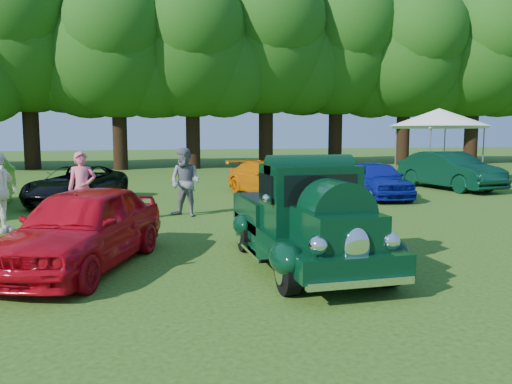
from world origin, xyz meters
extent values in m
plane|color=#244911|center=(0.00, 0.00, 0.00)|extent=(120.00, 120.00, 0.00)
cylinder|color=black|center=(0.09, -2.18, 0.35)|extent=(0.21, 0.71, 0.71)
cylinder|color=black|center=(1.67, -2.18, 0.35)|extent=(0.21, 0.71, 0.71)
cylinder|color=black|center=(0.09, 0.54, 0.35)|extent=(0.21, 0.71, 0.71)
cylinder|color=black|center=(1.67, 0.54, 0.35)|extent=(0.21, 0.71, 0.71)
cube|color=black|center=(0.88, -0.75, 0.50)|extent=(1.64, 4.30, 0.32)
cube|color=black|center=(0.88, -2.03, 0.88)|extent=(1.05, 1.38, 0.59)
cube|color=black|center=(0.88, -0.87, 1.20)|extent=(1.49, 1.10, 1.15)
cube|color=black|center=(0.88, -1.40, 1.40)|extent=(1.24, 0.06, 0.50)
cube|color=black|center=(0.88, 0.56, 0.76)|extent=(1.64, 1.96, 0.55)
cube|color=black|center=(0.88, 0.56, 1.03)|extent=(1.41, 1.72, 0.05)
ellipsoid|color=black|center=(0.06, -2.18, 0.53)|extent=(0.47, 0.82, 0.47)
ellipsoid|color=black|center=(1.70, -2.18, 0.53)|extent=(0.47, 0.82, 0.47)
ellipsoid|color=black|center=(0.03, 0.54, 0.53)|extent=(0.36, 0.69, 0.40)
ellipsoid|color=black|center=(1.73, 0.54, 0.53)|extent=(0.36, 0.69, 0.40)
ellipsoid|color=white|center=(0.88, -2.75, 0.76)|extent=(0.39, 0.12, 0.57)
sphere|color=white|center=(0.34, -2.68, 0.82)|extent=(0.27, 0.27, 0.27)
sphere|color=white|center=(1.41, -2.68, 0.82)|extent=(0.27, 0.27, 0.27)
cube|color=white|center=(0.88, -2.89, 0.32)|extent=(1.55, 0.11, 0.11)
cube|color=white|center=(0.88, 1.55, 0.38)|extent=(1.55, 0.11, 0.11)
imported|color=#BC0815|center=(-2.89, 0.08, 0.71)|extent=(3.10, 4.46, 1.41)
imported|color=black|center=(-3.76, 8.37, 0.62)|extent=(3.43, 4.88, 1.24)
imported|color=orange|center=(2.93, 8.98, 0.62)|extent=(2.86, 4.61, 1.25)
imported|color=navy|center=(6.42, 7.23, 0.66)|extent=(2.01, 4.03, 1.32)
imported|color=black|center=(10.64, 9.02, 0.77)|extent=(2.31, 4.86, 1.54)
imported|color=#F2637C|center=(-3.24, 4.18, 0.93)|extent=(0.72, 0.52, 1.85)
imported|color=slate|center=(-0.60, 4.96, 0.95)|extent=(1.17, 1.14, 1.90)
cube|color=white|center=(12.32, 12.37, 2.57)|extent=(3.23, 3.23, 0.13)
cone|color=white|center=(12.32, 12.37, 3.04)|extent=(4.74, 4.74, 0.84)
cylinder|color=slate|center=(10.94, 10.91, 1.26)|extent=(0.06, 0.06, 2.52)
cylinder|color=slate|center=(10.87, 13.74, 1.26)|extent=(0.06, 0.06, 2.52)
cylinder|color=slate|center=(13.78, 10.99, 1.26)|extent=(0.06, 0.06, 2.52)
cylinder|color=slate|center=(13.70, 13.82, 1.26)|extent=(0.06, 0.06, 2.52)
cylinder|color=black|center=(-8.05, 25.30, 2.43)|extent=(0.97, 0.97, 4.86)
sphere|color=#104C11|center=(-8.05, 25.30, 7.97)|extent=(8.88, 8.88, 8.88)
cylinder|color=black|center=(-2.63, 23.57, 2.20)|extent=(0.88, 0.88, 4.40)
sphere|color=#104C11|center=(-2.63, 23.57, 7.22)|extent=(8.05, 8.05, 8.05)
cylinder|color=black|center=(1.91, 23.43, 2.25)|extent=(0.90, 0.90, 4.50)
sphere|color=#104C11|center=(1.91, 23.43, 7.38)|extent=(8.22, 8.22, 8.22)
cylinder|color=black|center=(7.03, 24.39, 2.44)|extent=(0.98, 0.98, 4.89)
sphere|color=#104C11|center=(7.03, 24.39, 8.02)|extent=(8.94, 8.94, 8.94)
cylinder|color=black|center=(12.43, 25.05, 2.45)|extent=(0.98, 0.98, 4.89)
sphere|color=#104C11|center=(12.43, 25.05, 8.02)|extent=(8.94, 8.94, 8.94)
cylinder|color=black|center=(17.01, 23.55, 2.32)|extent=(0.93, 0.93, 4.63)
sphere|color=#104C11|center=(17.01, 23.55, 7.60)|extent=(8.47, 8.47, 8.47)
cylinder|color=black|center=(22.02, 22.67, 2.36)|extent=(0.94, 0.94, 4.72)
sphere|color=#104C11|center=(22.02, 22.67, 7.74)|extent=(8.63, 8.63, 8.63)
camera|label=1|loc=(-2.06, -8.81, 2.32)|focal=35.00mm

